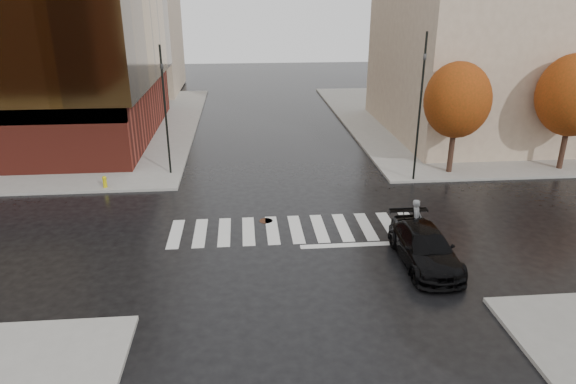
# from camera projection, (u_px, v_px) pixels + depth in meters

# --- Properties ---
(ground) EXTENTS (120.00, 120.00, 0.00)m
(ground) POSITION_uv_depth(u_px,v_px,m) (297.00, 234.00, 23.29)
(ground) COLOR black
(ground) RESTS_ON ground
(sidewalk_nw) EXTENTS (30.00, 30.00, 0.15)m
(sidewalk_nw) POSITION_uv_depth(u_px,v_px,m) (8.00, 128.00, 40.97)
(sidewalk_nw) COLOR gray
(sidewalk_nw) RESTS_ON ground
(sidewalk_ne) EXTENTS (30.00, 30.00, 0.15)m
(sidewalk_ne) POSITION_uv_depth(u_px,v_px,m) (512.00, 117.00, 44.50)
(sidewalk_ne) COLOR gray
(sidewalk_ne) RESTS_ON ground
(crosswalk) EXTENTS (12.00, 3.00, 0.01)m
(crosswalk) POSITION_uv_depth(u_px,v_px,m) (296.00, 229.00, 23.75)
(crosswalk) COLOR silver
(crosswalk) RESTS_ON ground
(building_ne_tan) EXTENTS (16.00, 16.00, 18.00)m
(building_ne_tan) POSITION_uv_depth(u_px,v_px,m) (506.00, 8.00, 37.14)
(building_ne_tan) COLOR tan
(building_ne_tan) RESTS_ON sidewalk_ne
(tree_ne_a) EXTENTS (3.80, 3.80, 6.50)m
(tree_ne_a) POSITION_uv_depth(u_px,v_px,m) (457.00, 100.00, 29.36)
(tree_ne_a) COLOR black
(tree_ne_a) RESTS_ON sidewalk_ne
(tree_ne_b) EXTENTS (4.20, 4.20, 6.89)m
(tree_ne_b) POSITION_uv_depth(u_px,v_px,m) (574.00, 95.00, 29.89)
(tree_ne_b) COLOR black
(tree_ne_b) RESTS_ON sidewalk_ne
(sedan) EXTENTS (2.02, 4.96, 1.44)m
(sedan) POSITION_uv_depth(u_px,v_px,m) (425.00, 247.00, 20.55)
(sedan) COLOR black
(sedan) RESTS_ON ground
(cyclist) EXTENTS (1.76, 1.20, 1.89)m
(cyclist) POSITION_uv_depth(u_px,v_px,m) (417.00, 226.00, 22.56)
(cyclist) COLOR maroon
(cyclist) RESTS_ON ground
(traffic_light_nw) EXTENTS (0.23, 0.21, 7.42)m
(traffic_light_nw) POSITION_uv_depth(u_px,v_px,m) (165.00, 102.00, 29.19)
(traffic_light_nw) COLOR black
(traffic_light_nw) RESTS_ON sidewalk_nw
(traffic_light_ne) EXTENTS (0.24, 0.26, 8.19)m
(traffic_light_ne) POSITION_uv_depth(u_px,v_px,m) (421.00, 97.00, 27.96)
(traffic_light_ne) COLOR black
(traffic_light_ne) RESTS_ON sidewalk_ne
(fire_hydrant) EXTENTS (0.23, 0.23, 0.66)m
(fire_hydrant) POSITION_uv_depth(u_px,v_px,m) (105.00, 181.00, 28.29)
(fire_hydrant) COLOR #BCAD0B
(fire_hydrant) RESTS_ON sidewalk_nw
(manhole) EXTENTS (0.72, 0.72, 0.01)m
(manhole) POSITION_uv_depth(u_px,v_px,m) (266.00, 221.00, 24.61)
(manhole) COLOR #4C2B1B
(manhole) RESTS_ON ground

